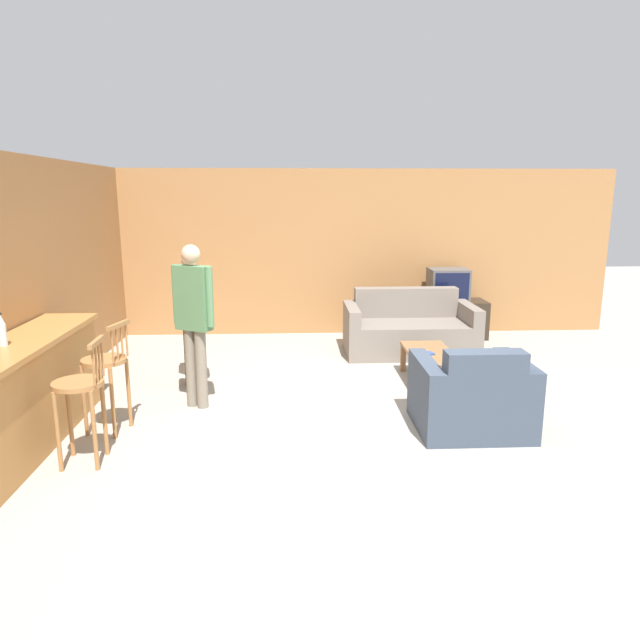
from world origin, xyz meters
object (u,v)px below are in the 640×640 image
at_px(armchair_near, 472,398).
at_px(tv_unit, 446,319).
at_px(bottle, 2,331).
at_px(book_on_table, 427,354).
at_px(person_by_window, 191,312).
at_px(person_by_counter, 194,316).
at_px(tv, 448,285).
at_px(bar_chair_mid, 106,370).
at_px(couch_far, 409,331).
at_px(coffee_table, 430,357).
at_px(bar_chair_near, 81,394).

bearing_deg(armchair_near, tv_unit, 78.61).
xyz_separation_m(bottle, book_on_table, (3.97, 1.58, -0.70)).
relative_size(person_by_window, person_by_counter, 0.92).
relative_size(tv_unit, person_by_window, 0.77).
xyz_separation_m(tv_unit, tv, (0.00, -0.00, 0.54)).
bearing_deg(armchair_near, bar_chair_mid, 177.68).
bearing_deg(couch_far, armchair_near, -89.23).
height_order(bar_chair_mid, armchair_near, bar_chair_mid).
bearing_deg(bar_chair_mid, person_by_window, 65.71).
relative_size(couch_far, bottle, 6.43).
distance_m(bar_chair_mid, armchair_near, 3.45).
bearing_deg(book_on_table, couch_far, 86.11).
distance_m(coffee_table, tv, 2.42).
xyz_separation_m(bar_chair_mid, person_by_window, (0.58, 1.29, 0.28)).
distance_m(armchair_near, person_by_counter, 2.89).
distance_m(bar_chair_mid, coffee_table, 3.59).
bearing_deg(bottle, coffee_table, 22.50).
xyz_separation_m(bar_chair_mid, tv, (4.16, 3.45, 0.23)).
distance_m(armchair_near, tv, 3.70).
bearing_deg(person_by_counter, bar_chair_mid, -139.84).
distance_m(couch_far, bottle, 5.15).
distance_m(couch_far, armchair_near, 2.75).
relative_size(coffee_table, bottle, 3.82).
distance_m(person_by_window, person_by_counter, 0.70).
bearing_deg(armchair_near, coffee_table, 92.97).
distance_m(armchair_near, coffee_table, 1.36).
xyz_separation_m(bar_chair_near, coffee_table, (3.36, 1.88, -0.27)).
height_order(bar_chair_near, coffee_table, bar_chair_near).
bearing_deg(tv_unit, person_by_counter, -140.35).
xyz_separation_m(coffee_table, person_by_window, (-2.78, 0.07, 0.56)).
height_order(armchair_near, book_on_table, armchair_near).
relative_size(coffee_table, book_on_table, 5.77).
bearing_deg(bar_chair_mid, book_on_table, 18.87).
distance_m(bar_chair_mid, person_by_window, 1.45).
bearing_deg(book_on_table, coffee_table, 54.56).
bearing_deg(coffee_table, bottle, -157.50).
distance_m(book_on_table, person_by_window, 2.76).
bearing_deg(tv, armchair_near, -101.40).
height_order(bottle, book_on_table, bottle).
bearing_deg(bar_chair_near, bottle, 162.68).
distance_m(coffee_table, bottle, 4.43).
bearing_deg(bar_chair_mid, person_by_counter, 40.16).
relative_size(tv_unit, bottle, 4.30).
bearing_deg(person_by_counter, bottle, -142.74).
distance_m(bar_chair_near, person_by_window, 2.06).
bearing_deg(tv, book_on_table, -110.34).
bearing_deg(armchair_near, couch_far, 90.77).
distance_m(bar_chair_near, armchair_near, 3.49).
xyz_separation_m(bar_chair_near, book_on_table, (3.30, 1.79, -0.21)).
xyz_separation_m(tv_unit, book_on_table, (-0.86, -2.33, 0.11)).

